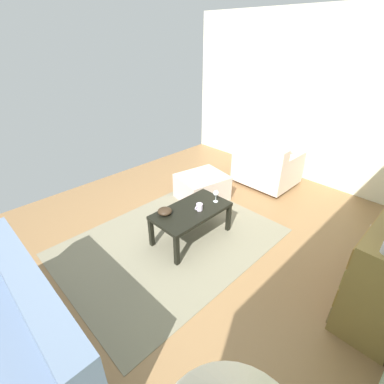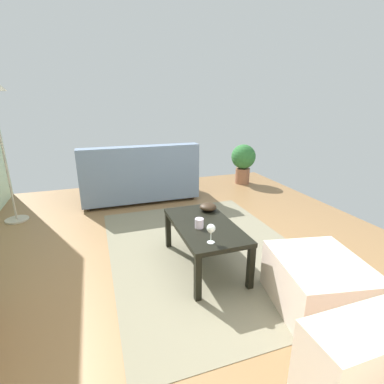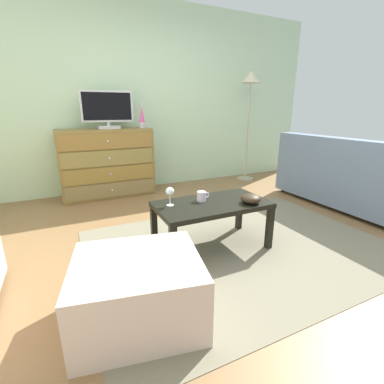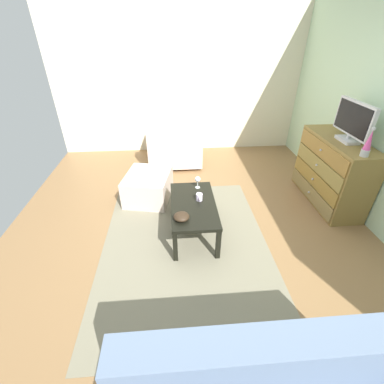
% 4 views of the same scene
% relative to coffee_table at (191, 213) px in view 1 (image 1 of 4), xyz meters
% --- Properties ---
extents(ground_plane, '(5.94, 4.85, 0.05)m').
position_rel_coffee_table_xyz_m(ground_plane, '(0.04, 0.09, -0.39)').
color(ground_plane, brown).
extents(wall_plain_left, '(0.12, 4.85, 2.67)m').
position_rel_coffee_table_xyz_m(wall_plain_left, '(-2.69, 0.09, 0.96)').
color(wall_plain_left, beige).
rests_on(wall_plain_left, ground_plane).
extents(area_rug, '(2.60, 1.90, 0.01)m').
position_rel_coffee_table_xyz_m(area_rug, '(0.24, -0.11, -0.37)').
color(area_rug, '#736D58').
rests_on(area_rug, ground_plane).
extents(coffee_table, '(0.96, 0.52, 0.42)m').
position_rel_coffee_table_xyz_m(coffee_table, '(0.00, 0.00, 0.00)').
color(coffee_table, black).
rests_on(coffee_table, ground_plane).
extents(wine_glass, '(0.07, 0.07, 0.16)m').
position_rel_coffee_table_xyz_m(wine_glass, '(-0.35, 0.08, 0.17)').
color(wine_glass, silver).
rests_on(wine_glass, coffee_table).
extents(mug, '(0.11, 0.08, 0.08)m').
position_rel_coffee_table_xyz_m(mug, '(-0.06, 0.08, 0.10)').
color(mug, silver).
rests_on(mug, coffee_table).
extents(bowl_decorative, '(0.17, 0.17, 0.08)m').
position_rel_coffee_table_xyz_m(bowl_decorative, '(0.29, -0.15, 0.09)').
color(bowl_decorative, '#2E2115').
rests_on(bowl_decorative, coffee_table).
extents(couch_large, '(0.85, 1.71, 0.87)m').
position_rel_coffee_table_xyz_m(couch_large, '(2.10, 0.26, -0.03)').
color(couch_large, '#332319').
rests_on(couch_large, ground_plane).
extents(armchair, '(0.80, 0.92, 0.79)m').
position_rel_coffee_table_xyz_m(armchair, '(-1.93, -0.17, -0.04)').
color(armchair, '#332319').
rests_on(armchair, ground_plane).
extents(ottoman, '(0.80, 0.73, 0.39)m').
position_rel_coffee_table_xyz_m(ottoman, '(-0.81, -0.59, -0.17)').
color(ottoman, beige).
rests_on(ottoman, ground_plane).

